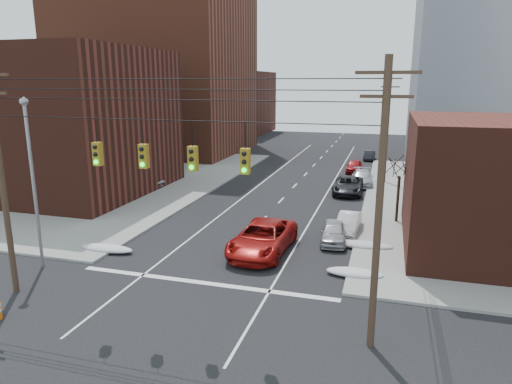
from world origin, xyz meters
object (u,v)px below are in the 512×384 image
Objects in this scene: parked_car_c at (348,185)px; lot_car_d at (131,167)px; lot_car_b at (140,178)px; lot_car_c at (75,185)px; parked_car_e at (354,166)px; lot_car_a at (95,192)px; parked_car_f at (369,155)px; parked_car_a at (334,232)px; parked_car_b at (348,223)px; parked_car_d at (362,178)px; red_pickup at (263,238)px.

parked_car_c is 24.03m from lot_car_d.
lot_car_b is 1.05× the size of lot_car_c.
lot_car_a is at bearing -136.38° from parked_car_e.
parked_car_f is 0.73× the size of lot_car_c.
parked_car_b is at bearing 67.42° from parked_car_a.
parked_car_a is at bearing -96.59° from parked_car_d.
parked_car_b is 0.90× the size of lot_car_d.
lot_car_a is at bearing -133.07° from lot_car_c.
parked_car_d is 0.95× the size of lot_car_b.
lot_car_c is (-24.99, -11.49, 0.16)m from parked_car_d.
parked_car_d reaches higher than parked_car_b.
red_pickup is at bearing -119.23° from lot_car_a.
lot_car_d is at bearing 55.28° from lot_car_b.
parked_car_e is 1.15× the size of parked_car_f.
lot_car_c is at bearing -143.19° from parked_car_e.
parked_car_c is (-0.31, 13.70, 0.09)m from parked_car_a.
parked_car_a is 0.72× the size of parked_car_c.
lot_car_a reaches higher than parked_car_a.
red_pickup is at bearing -148.07° from parked_car_a.
parked_car_a is 24.08m from parked_car_e.
parked_car_a is at bearing -141.43° from lot_car_d.
parked_car_d reaches higher than parked_car_a.
parked_car_d is 1.18× the size of parked_car_e.
lot_car_c is (-20.34, 9.14, -0.02)m from red_pickup.
parked_car_d is 27.51m from lot_car_c.
parked_car_f is 30.59m from lot_car_d.
parked_car_b is 28.35m from lot_car_d.
red_pickup is 1.48× the size of lot_car_d.
lot_car_a is 6.11m from lot_car_b.
parked_car_b is 15.31m from parked_car_d.
red_pickup is 1.29× the size of lot_car_c.
lot_car_b is (-20.83, -7.09, 0.16)m from parked_car_d.
lot_car_a reaches higher than parked_car_b.
parked_car_e is at bearing -89.08° from lot_car_d.
lot_car_c is at bearing -159.53° from parked_car_d.
parked_car_a reaches higher than parked_car_f.
parked_car_a is 17.67m from parked_car_d.
lot_car_c reaches higher than parked_car_d.
parked_car_b is at bearing -88.20° from parked_car_f.
red_pickup is 36.64m from parked_car_f.
parked_car_c reaches higher than parked_car_f.
parked_car_c is at bearing 86.02° from parked_car_a.
lot_car_d is (-24.26, 15.72, 0.22)m from parked_car_a.
parked_car_c is at bearing 98.21° from parked_car_b.
lot_car_c is (-24.26, 6.16, 0.21)m from parked_car_a.
parked_car_c is at bearing -89.26° from lot_car_c.
lot_car_d is at bearing -16.76° from lot_car_c.
red_pickup is 17.06m from parked_car_c.
parked_car_c is 1.50× the size of parked_car_f.
parked_car_c is at bearing -64.52° from lot_car_b.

